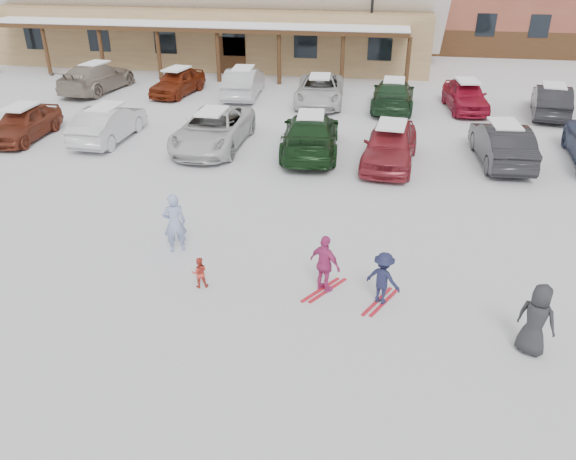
% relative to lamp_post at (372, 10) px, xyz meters
% --- Properties ---
extents(ground, '(160.00, 160.00, 0.00)m').
position_rel_lamp_post_xyz_m(ground, '(-1.35, -24.16, -3.78)').
color(ground, silver).
rests_on(ground, ground).
extents(lamp_post, '(0.50, 0.25, 6.74)m').
position_rel_lamp_post_xyz_m(lamp_post, '(0.00, 0.00, 0.00)').
color(lamp_post, black).
rests_on(lamp_post, ground).
extents(adult_skier, '(0.73, 0.64, 1.68)m').
position_rel_lamp_post_xyz_m(adult_skier, '(-4.16, -22.97, -2.94)').
color(adult_skier, '#8999CB').
rests_on(adult_skier, ground).
extents(toddler_red, '(0.47, 0.42, 0.80)m').
position_rel_lamp_post_xyz_m(toddler_red, '(-2.99, -24.58, -3.38)').
color(toddler_red, '#C83C2D').
rests_on(toddler_red, ground).
extents(child_navy, '(0.98, 0.82, 1.31)m').
position_rel_lamp_post_xyz_m(child_navy, '(1.39, -24.50, -3.12)').
color(child_navy, '#1A1D3B').
rests_on(child_navy, ground).
extents(skis_child_navy, '(0.81, 1.34, 0.03)m').
position_rel_lamp_post_xyz_m(skis_child_navy, '(1.39, -24.50, -3.76)').
color(skis_child_navy, '#B51927').
rests_on(skis_child_navy, ground).
extents(child_magenta, '(0.93, 0.78, 1.48)m').
position_rel_lamp_post_xyz_m(child_magenta, '(0.02, -24.25, -3.04)').
color(child_magenta, '#B93374').
rests_on(child_magenta, ground).
extents(skis_child_magenta, '(0.93, 1.28, 0.03)m').
position_rel_lamp_post_xyz_m(skis_child_magenta, '(0.02, -24.25, -3.76)').
color(skis_child_magenta, '#B51927').
rests_on(skis_child_magenta, ground).
extents(bystander_dark, '(0.93, 0.86, 1.60)m').
position_rel_lamp_post_xyz_m(bystander_dark, '(4.45, -25.75, -2.98)').
color(bystander_dark, '#262629').
rests_on(bystander_dark, ground).
extents(parked_car_0, '(1.75, 4.12, 1.39)m').
position_rel_lamp_post_xyz_m(parked_car_0, '(-13.70, -14.92, -3.08)').
color(parked_car_0, maroon).
rests_on(parked_car_0, ground).
extents(parked_car_1, '(1.61, 4.41, 1.44)m').
position_rel_lamp_post_xyz_m(parked_car_1, '(-10.11, -14.51, -3.06)').
color(parked_car_1, '#B9BABE').
rests_on(parked_car_1, ground).
extents(parked_car_2, '(2.51, 5.35, 1.48)m').
position_rel_lamp_post_xyz_m(parked_car_2, '(-5.58, -14.57, -3.04)').
color(parked_car_2, silver).
rests_on(parked_car_2, ground).
extents(parked_car_3, '(2.59, 5.48, 1.54)m').
position_rel_lamp_post_xyz_m(parked_car_3, '(-1.62, -14.62, -3.01)').
color(parked_car_3, black).
rests_on(parked_car_3, ground).
extents(parked_car_4, '(2.26, 4.71, 1.55)m').
position_rel_lamp_post_xyz_m(parked_car_4, '(1.45, -15.37, -3.00)').
color(parked_car_4, maroon).
rests_on(parked_car_4, ground).
extents(parked_car_5, '(1.89, 4.65, 1.50)m').
position_rel_lamp_post_xyz_m(parked_car_5, '(5.57, -14.45, -3.03)').
color(parked_car_5, black).
rests_on(parked_car_5, ground).
extents(parked_car_7, '(2.76, 5.47, 1.52)m').
position_rel_lamp_post_xyz_m(parked_car_7, '(-14.51, -6.72, -3.02)').
color(parked_car_7, gray).
rests_on(parked_car_7, ground).
extents(parked_car_8, '(2.26, 4.28, 1.39)m').
position_rel_lamp_post_xyz_m(parked_car_8, '(-9.90, -6.67, -3.09)').
color(parked_car_8, maroon).
rests_on(parked_car_8, ground).
extents(parked_car_9, '(1.91, 4.72, 1.52)m').
position_rel_lamp_post_xyz_m(parked_car_9, '(-6.28, -6.56, -3.02)').
color(parked_car_9, '#B4B5B9').
rests_on(parked_car_9, ground).
extents(parked_car_10, '(2.62, 5.16, 1.40)m').
position_rel_lamp_post_xyz_m(parked_car_10, '(-2.14, -7.25, -3.08)').
color(parked_car_10, silver).
rests_on(parked_car_10, ground).
extents(parked_car_11, '(2.16, 4.98, 1.43)m').
position_rel_lamp_post_xyz_m(parked_car_11, '(1.53, -7.62, -3.06)').
color(parked_car_11, '#1C3B21').
rests_on(parked_car_11, ground).
extents(parked_car_12, '(2.20, 4.41, 1.44)m').
position_rel_lamp_post_xyz_m(parked_car_12, '(5.02, -7.21, -3.06)').
color(parked_car_12, '#A4142E').
rests_on(parked_car_12, ground).
extents(parked_car_13, '(2.26, 4.61, 1.46)m').
position_rel_lamp_post_xyz_m(parked_car_13, '(8.91, -7.58, -3.05)').
color(parked_car_13, black).
rests_on(parked_car_13, ground).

